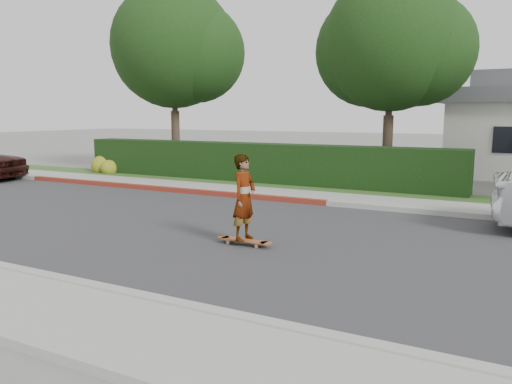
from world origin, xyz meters
TOP-DOWN VIEW (x-y plane):
  - ground at (0.00, 0.00)m, footprint 120.00×120.00m
  - road at (0.00, 0.00)m, footprint 60.00×8.00m
  - curb_near at (0.00, -4.10)m, footprint 60.00×0.20m
  - sidewalk_near at (0.00, -5.00)m, footprint 60.00×1.60m
  - curb_far at (0.00, 4.10)m, footprint 60.00×0.20m
  - curb_red_section at (-5.00, 4.10)m, footprint 12.00×0.21m
  - sidewalk_far at (0.00, 5.00)m, footprint 60.00×1.60m
  - planting_strip at (0.00, 6.60)m, footprint 60.00×1.60m
  - hedge at (-3.00, 7.20)m, footprint 15.00×1.00m
  - flowering_shrub at (-10.01, 6.74)m, footprint 1.40×1.00m
  - tree_left at (-7.51, 8.69)m, footprint 5.99×5.21m
  - tree_center at (1.49, 9.19)m, footprint 5.66×4.84m
  - skateboard at (1.01, -0.77)m, footprint 1.19×0.25m
  - skateboarder at (1.01, -0.77)m, footprint 0.45×0.64m

SIDE VIEW (x-z plane):
  - ground at x=0.00m, z-range 0.00..0.00m
  - road at x=0.00m, z-range 0.00..0.01m
  - planting_strip at x=0.00m, z-range 0.00..0.10m
  - sidewalk_near at x=0.00m, z-range 0.00..0.12m
  - sidewalk_far at x=0.00m, z-range 0.00..0.12m
  - curb_near at x=0.00m, z-range 0.00..0.15m
  - curb_far at x=0.00m, z-range 0.00..0.15m
  - curb_red_section at x=-5.00m, z-range 0.00..0.15m
  - skateboard at x=1.01m, z-range 0.05..0.16m
  - flowering_shrub at x=-10.01m, z-range -0.12..0.78m
  - hedge at x=-3.00m, z-range 0.00..1.50m
  - skateboarder at x=1.01m, z-range 0.12..1.80m
  - tree_center at x=1.49m, z-range 1.18..8.62m
  - tree_left at x=-7.51m, z-range 1.26..9.26m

